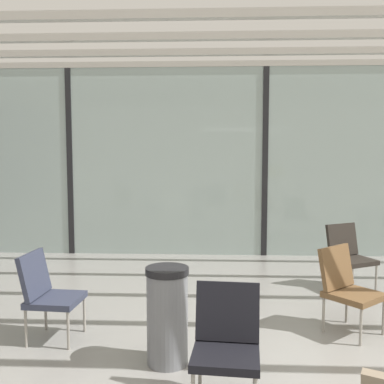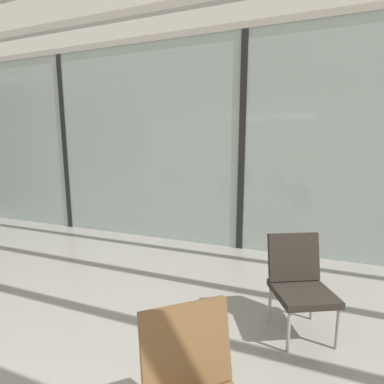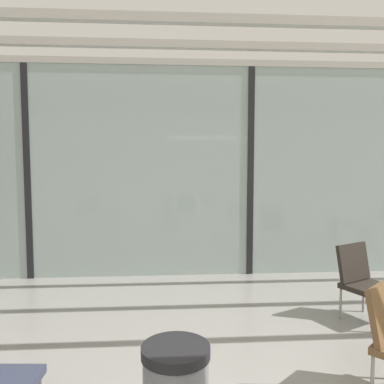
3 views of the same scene
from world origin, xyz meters
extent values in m
cube|color=#A3B7B2|center=(0.00, 5.20, 1.67)|extent=(14.00, 0.08, 3.34)
cube|color=black|center=(-3.50, 5.20, 1.67)|extent=(0.10, 0.12, 3.34)
cube|color=black|center=(0.00, 5.20, 1.67)|extent=(0.10, 0.12, 3.34)
cube|color=#B7B2A8|center=(0.00, 5.20, 3.39)|extent=(13.72, 0.12, 0.10)
ellipsoid|color=silver|center=(-1.11, 11.26, 1.88)|extent=(12.54, 3.77, 3.77)
sphere|color=#9D9DA0|center=(-6.88, 11.26, 1.88)|extent=(2.07, 2.07, 2.07)
sphere|color=black|center=(-4.56, 9.53, 2.17)|extent=(0.28, 0.28, 0.28)
sphere|color=black|center=(-3.66, 9.53, 2.17)|extent=(0.28, 0.28, 0.28)
sphere|color=black|center=(-2.76, 9.53, 2.17)|extent=(0.28, 0.28, 0.28)
sphere|color=black|center=(-1.86, 9.53, 2.17)|extent=(0.28, 0.28, 0.28)
sphere|color=black|center=(-0.96, 9.53, 2.17)|extent=(0.28, 0.28, 0.28)
cube|color=#28231E|center=(0.96, 3.20, 0.40)|extent=(0.64, 0.64, 0.06)
cube|color=#28231E|center=(0.86, 3.39, 0.65)|extent=(0.49, 0.34, 0.44)
cylinder|color=gray|center=(0.86, 2.92, 0.18)|extent=(0.03, 0.03, 0.37)
cylinder|color=gray|center=(1.24, 3.10, 0.18)|extent=(0.03, 0.03, 0.37)
cylinder|color=gray|center=(0.68, 3.29, 0.18)|extent=(0.03, 0.03, 0.37)
cylinder|color=gray|center=(1.05, 3.48, 0.18)|extent=(0.03, 0.03, 0.37)
cube|color=brown|center=(0.37, 1.90, 0.65)|extent=(0.45, 0.42, 0.44)
camera|label=1|loc=(-0.94, -2.72, 1.86)|focal=41.41mm
camera|label=2|loc=(0.88, 0.64, 1.70)|focal=27.19mm
camera|label=3|loc=(-1.38, -1.01, 1.86)|focal=36.31mm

